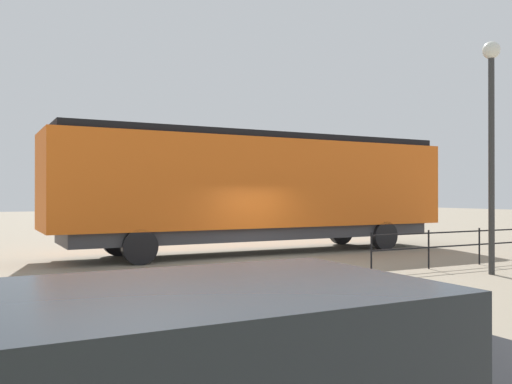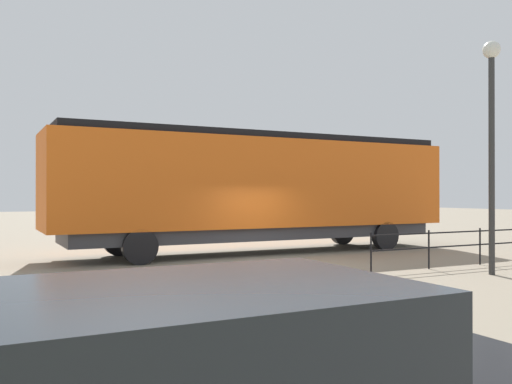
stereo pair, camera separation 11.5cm
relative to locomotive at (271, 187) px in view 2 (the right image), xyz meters
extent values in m
plane|color=gray|center=(3.30, -1.55, -2.42)|extent=(120.00, 120.00, 0.00)
cube|color=orange|center=(0.00, -0.54, 0.13)|extent=(3.09, 15.01, 3.12)
cube|color=black|center=(0.00, 5.70, -0.33)|extent=(2.97, 2.53, 2.18)
cube|color=black|center=(0.00, -0.54, 1.81)|extent=(2.78, 14.41, 0.24)
cube|color=#38383D|center=(0.00, -0.54, -1.65)|extent=(2.78, 13.81, 0.45)
cylinder|color=black|center=(-1.40, 4.26, -1.87)|extent=(0.30, 1.10, 1.10)
cylinder|color=black|center=(1.40, 4.26, -1.87)|extent=(0.30, 1.10, 1.10)
cylinder|color=black|center=(-1.40, -5.34, -1.87)|extent=(0.30, 1.10, 1.10)
cylinder|color=black|center=(1.40, -5.34, -1.87)|extent=(0.30, 1.10, 1.10)
cube|color=#262B33|center=(15.20, -8.98, -1.04)|extent=(1.59, 2.60, 0.59)
cylinder|color=#2D2D2D|center=(7.73, 2.51, 0.52)|extent=(0.16, 0.16, 5.90)
sphere|color=silver|center=(7.73, 2.51, 3.61)|extent=(0.47, 0.47, 0.47)
cube|color=black|center=(6.13, 3.93, -1.39)|extent=(0.04, 8.42, 0.04)
cube|color=black|center=(6.13, 3.93, -1.81)|extent=(0.04, 8.42, 0.04)
cylinder|color=black|center=(6.13, -0.28, -1.86)|extent=(0.05, 0.05, 1.12)
cylinder|color=black|center=(6.13, 1.83, -1.86)|extent=(0.05, 0.05, 1.12)
cylinder|color=black|center=(6.13, 3.93, -1.86)|extent=(0.05, 0.05, 1.12)
camera|label=1|loc=(17.80, -9.91, -0.28)|focal=38.32mm
camera|label=2|loc=(17.85, -9.81, -0.28)|focal=38.32mm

